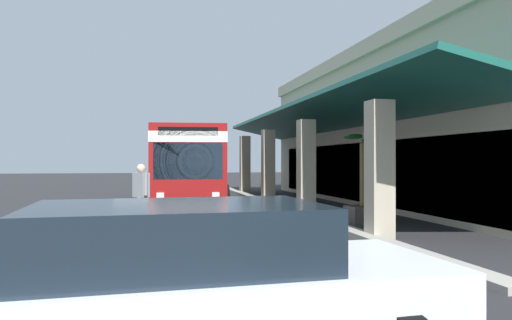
% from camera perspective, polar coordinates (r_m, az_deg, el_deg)
% --- Properties ---
extents(ground, '(120.00, 120.00, 0.00)m').
position_cam_1_polar(ground, '(20.87, 10.03, -5.21)').
color(ground, '#262628').
extents(curb_strip, '(26.78, 0.50, 0.12)m').
position_cam_1_polar(curb_strip, '(19.84, 2.31, -5.31)').
color(curb_strip, '#9E998E').
rests_on(curb_strip, ground).
extents(plaza_building, '(22.61, 16.14, 6.60)m').
position_cam_1_polar(plaza_building, '(24.12, 25.04, 3.34)').
color(plaza_building, '#B2A88E').
rests_on(plaza_building, ground).
extents(transit_bus, '(11.39, 3.57, 3.34)m').
position_cam_1_polar(transit_bus, '(21.50, -7.74, -0.12)').
color(transit_bus, maroon).
rests_on(transit_bus, ground).
extents(parked_sedan_white, '(2.55, 4.46, 1.47)m').
position_cam_1_polar(parked_sedan_white, '(4.42, -7.18, -14.43)').
color(parked_sedan_white, silver).
rests_on(parked_sedan_white, ground).
extents(pedestrian, '(0.66, 0.47, 1.77)m').
position_cam_1_polar(pedestrian, '(13.45, -13.33, -3.71)').
color(pedestrian, '#726651').
rests_on(pedestrian, ground).
extents(potted_palm, '(1.73, 1.37, 2.66)m').
position_cam_1_polar(potted_palm, '(14.77, 12.39, -4.76)').
color(potted_palm, '#4C4742').
rests_on(potted_palm, ground).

